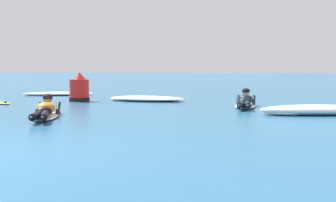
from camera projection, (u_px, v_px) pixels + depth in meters
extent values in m
plane|color=#235B84|center=(138.00, 100.00, 15.96)|extent=(120.00, 120.00, 0.00)
ellipsoid|color=white|center=(46.00, 116.00, 10.63)|extent=(1.12, 2.05, 0.07)
ellipsoid|color=white|center=(50.00, 111.00, 11.56)|extent=(0.24, 0.25, 0.06)
ellipsoid|color=orange|center=(46.00, 108.00, 10.67)|extent=(0.61, 0.81, 0.35)
ellipsoid|color=black|center=(44.00, 111.00, 10.26)|extent=(0.41, 0.37, 0.20)
cylinder|color=black|center=(36.00, 115.00, 9.69)|extent=(0.35, 0.83, 0.14)
ellipsoid|color=black|center=(32.00, 118.00, 9.28)|extent=(0.16, 0.24, 0.08)
cylinder|color=black|center=(45.00, 115.00, 9.71)|extent=(0.44, 0.82, 0.14)
ellipsoid|color=black|center=(43.00, 118.00, 9.31)|extent=(0.16, 0.24, 0.08)
cylinder|color=black|center=(38.00, 110.00, 11.03)|extent=(0.28, 0.60, 0.35)
sphere|color=#8C6647|center=(40.00, 113.00, 11.43)|extent=(0.09, 0.09, 0.09)
cylinder|color=black|center=(58.00, 110.00, 11.07)|extent=(0.28, 0.60, 0.35)
sphere|color=#8C6647|center=(59.00, 113.00, 11.45)|extent=(0.09, 0.09, 0.09)
sphere|color=#8C6647|center=(48.00, 98.00, 11.07)|extent=(0.21, 0.21, 0.21)
ellipsoid|color=black|center=(48.00, 97.00, 11.04)|extent=(0.27, 0.26, 0.16)
ellipsoid|color=silver|center=(245.00, 106.00, 13.38)|extent=(0.57, 2.04, 0.07)
ellipsoid|color=silver|center=(246.00, 103.00, 14.33)|extent=(0.20, 0.20, 0.06)
ellipsoid|color=black|center=(245.00, 99.00, 13.42)|extent=(0.40, 0.63, 0.34)
ellipsoid|color=black|center=(245.00, 101.00, 13.06)|extent=(0.34, 0.28, 0.20)
cylinder|color=black|center=(241.00, 104.00, 12.49)|extent=(0.19, 0.91, 0.14)
ellipsoid|color=black|center=(240.00, 106.00, 12.05)|extent=(0.10, 0.22, 0.08)
cylinder|color=black|center=(248.00, 104.00, 12.46)|extent=(0.20, 0.91, 0.14)
ellipsoid|color=black|center=(248.00, 106.00, 12.01)|extent=(0.10, 0.22, 0.08)
cylinder|color=black|center=(238.00, 101.00, 13.81)|extent=(0.09, 0.58, 0.33)
sphere|color=tan|center=(238.00, 104.00, 14.19)|extent=(0.09, 0.09, 0.09)
cylinder|color=black|center=(254.00, 102.00, 13.71)|extent=(0.09, 0.58, 0.33)
sphere|color=tan|center=(254.00, 104.00, 14.07)|extent=(0.09, 0.09, 0.09)
sphere|color=tan|center=(246.00, 92.00, 13.77)|extent=(0.21, 0.21, 0.21)
ellipsoid|color=black|center=(246.00, 91.00, 13.75)|extent=(0.22, 0.20, 0.16)
cone|color=black|center=(5.00, 104.00, 14.18)|extent=(0.14, 0.14, 0.16)
ellipsoid|color=white|center=(316.00, 110.00, 11.18)|extent=(2.62, 1.18, 0.23)
ellipsoid|color=white|center=(283.00, 113.00, 11.10)|extent=(0.93, 0.39, 0.13)
ellipsoid|color=white|center=(147.00, 99.00, 15.53)|extent=(2.56, 1.30, 0.16)
ellipsoid|color=white|center=(167.00, 99.00, 15.48)|extent=(0.94, 0.60, 0.11)
ellipsoid|color=white|center=(124.00, 99.00, 15.66)|extent=(0.97, 0.67, 0.09)
ellipsoid|color=white|center=(58.00, 94.00, 18.49)|extent=(2.72, 1.55, 0.13)
ellipsoid|color=white|center=(76.00, 94.00, 18.69)|extent=(1.02, 0.77, 0.09)
ellipsoid|color=white|center=(37.00, 95.00, 18.32)|extent=(0.94, 0.43, 0.07)
cylinder|color=red|center=(79.00, 90.00, 15.47)|extent=(0.61, 0.61, 0.68)
cone|color=red|center=(79.00, 76.00, 15.43)|extent=(0.43, 0.43, 0.24)
cylinder|color=black|center=(79.00, 99.00, 15.49)|extent=(0.64, 0.64, 0.12)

